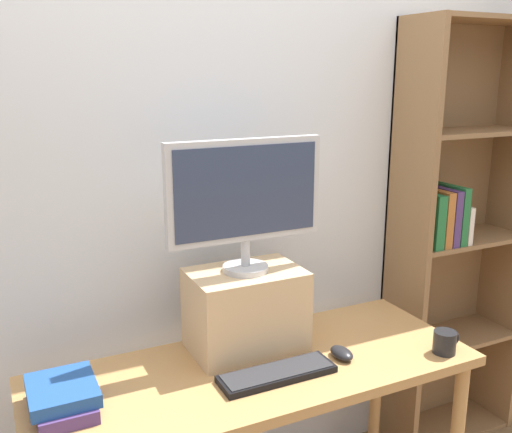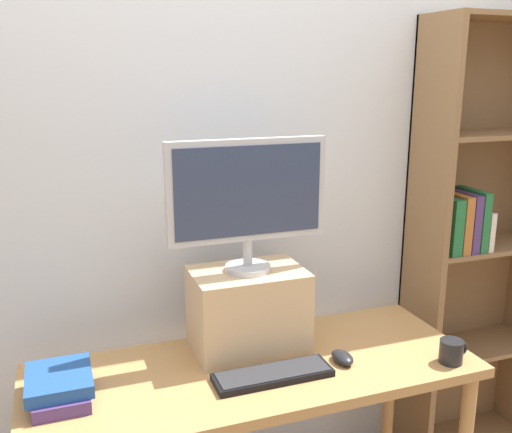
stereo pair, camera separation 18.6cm
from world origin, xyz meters
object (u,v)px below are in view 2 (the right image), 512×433
object	(u,v)px
computer_monitor	(248,196)
book_stack	(60,386)
desk	(255,389)
riser_box	(248,309)
coffee_mug	(452,351)
bookshelf_unit	(475,242)
keyboard	(273,375)
computer_mouse	(342,357)

from	to	relation	value
computer_monitor	book_stack	size ratio (longest dim) A/B	2.27
desk	computer_monitor	size ratio (longest dim) A/B	2.71
riser_box	coffee_mug	distance (m)	0.71
desk	coffee_mug	world-z (taller)	coffee_mug
bookshelf_unit	keyboard	world-z (taller)	bookshelf_unit
keyboard	computer_mouse	xyz separation A→B (m)	(0.26, 0.02, 0.01)
desk	riser_box	bearing A→B (deg)	79.61
book_stack	bookshelf_unit	bearing A→B (deg)	8.79
riser_box	computer_monitor	world-z (taller)	computer_monitor
riser_box	book_stack	xyz separation A→B (m)	(-0.65, -0.12, -0.10)
bookshelf_unit	computer_mouse	distance (m)	0.95
bookshelf_unit	coffee_mug	xyz separation A→B (m)	(-0.50, -0.50, -0.20)
desk	keyboard	size ratio (longest dim) A/B	3.88
bookshelf_unit	keyboard	bearing A→B (deg)	-160.86
riser_box	computer_monitor	distance (m)	0.41
riser_box	computer_mouse	bearing A→B (deg)	-38.93
desk	bookshelf_unit	size ratio (longest dim) A/B	0.78
bookshelf_unit	riser_box	world-z (taller)	bookshelf_unit
bookshelf_unit	computer_monitor	xyz separation A→B (m)	(-1.12, -0.16, 0.32)
computer_monitor	coffee_mug	world-z (taller)	computer_monitor
computer_monitor	keyboard	world-z (taller)	computer_monitor
keyboard	book_stack	bearing A→B (deg)	170.13
riser_box	computer_mouse	size ratio (longest dim) A/B	3.80
bookshelf_unit	book_stack	world-z (taller)	bookshelf_unit
desk	computer_mouse	xyz separation A→B (m)	(0.29, -0.08, 0.11)
desk	computer_monitor	bearing A→B (deg)	79.50
bookshelf_unit	computer_monitor	world-z (taller)	bookshelf_unit
riser_box	book_stack	world-z (taller)	riser_box
bookshelf_unit	book_stack	size ratio (longest dim) A/B	7.87
riser_box	book_stack	distance (m)	0.67
book_stack	coffee_mug	world-z (taller)	book_stack
computer_monitor	book_stack	distance (m)	0.84
desk	riser_box	size ratio (longest dim) A/B	3.84
riser_box	keyboard	xyz separation A→B (m)	(0.00, -0.23, -0.13)
computer_mouse	coffee_mug	xyz separation A→B (m)	(0.35, -0.13, 0.02)
bookshelf_unit	riser_box	size ratio (longest dim) A/B	4.92
bookshelf_unit	computer_monitor	size ratio (longest dim) A/B	3.47
keyboard	book_stack	world-z (taller)	book_stack
bookshelf_unit	coffee_mug	size ratio (longest dim) A/B	18.08
desk	computer_mouse	bearing A→B (deg)	-14.69
computer_mouse	book_stack	xyz separation A→B (m)	(-0.91, 0.10, 0.02)
computer_monitor	keyboard	distance (m)	0.59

